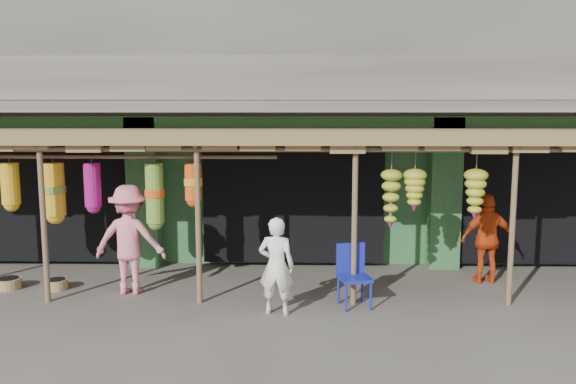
{
  "coord_description": "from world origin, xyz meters",
  "views": [
    {
      "loc": [
        0.12,
        -9.0,
        3.01
      ],
      "look_at": [
        -0.08,
        1.0,
        1.67
      ],
      "focal_mm": 35.0,
      "sensor_mm": 36.0,
      "label": 1
    }
  ],
  "objects_px": {
    "person_front": "(276,266)",
    "person_vendor": "(488,239)",
    "blue_chair": "(353,272)",
    "person_shopper": "(130,239)"
  },
  "relations": [
    {
      "from": "person_front",
      "to": "person_vendor",
      "type": "xyz_separation_m",
      "value": [
        3.76,
        1.72,
        0.06
      ]
    },
    {
      "from": "person_shopper",
      "to": "person_front",
      "type": "bearing_deg",
      "value": 160.13
    },
    {
      "from": "blue_chair",
      "to": "person_front",
      "type": "bearing_deg",
      "value": -173.36
    },
    {
      "from": "person_front",
      "to": "person_vendor",
      "type": "bearing_deg",
      "value": -146.32
    },
    {
      "from": "blue_chair",
      "to": "person_front",
      "type": "distance_m",
      "value": 1.29
    },
    {
      "from": "blue_chair",
      "to": "person_shopper",
      "type": "bearing_deg",
      "value": 158.59
    },
    {
      "from": "person_front",
      "to": "person_shopper",
      "type": "xyz_separation_m",
      "value": [
        -2.55,
        1.0,
        0.18
      ]
    },
    {
      "from": "blue_chair",
      "to": "person_vendor",
      "type": "relative_size",
      "value": 0.61
    },
    {
      "from": "blue_chair",
      "to": "person_shopper",
      "type": "height_order",
      "value": "person_shopper"
    },
    {
      "from": "blue_chair",
      "to": "person_vendor",
      "type": "xyz_separation_m",
      "value": [
        2.56,
        1.29,
        0.26
      ]
    }
  ]
}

